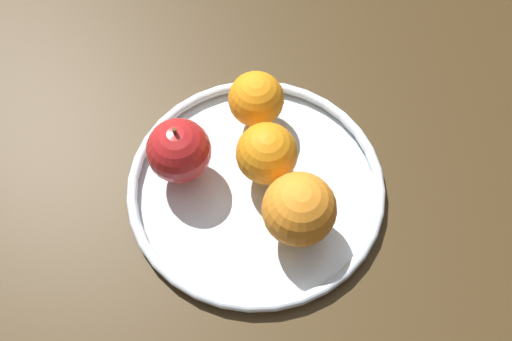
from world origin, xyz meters
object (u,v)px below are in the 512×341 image
apple (179,151)px  orange_front_right (267,153)px  orange_back_left (299,209)px  fruit_bowl (256,187)px  orange_center (256,99)px

apple → orange_front_right: apple is taller
orange_back_left → orange_front_right: bearing=17.1°
orange_front_right → orange_back_left: size_ratio=0.88×
fruit_bowl → apple: apple is taller
fruit_bowl → orange_center: orange_center is taller
apple → orange_back_left: (-9.05, -11.86, 0.33)cm
fruit_bowl → orange_back_left: 8.38cm
fruit_bowl → orange_front_right: bearing=-40.2°
orange_center → orange_back_left: bearing=-170.8°
orange_center → orange_front_right: bearing=-179.1°
fruit_bowl → orange_front_right: (1.71, -1.44, 4.35)cm
apple → orange_center: (5.91, -9.45, -0.35)cm
apple → orange_back_left: bearing=-127.3°
orange_center → apple: bearing=122.0°
orange_front_right → fruit_bowl: bearing=139.8°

